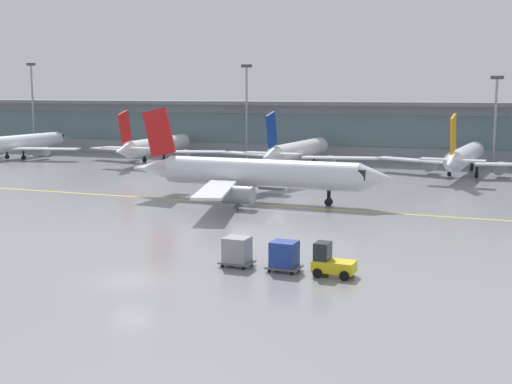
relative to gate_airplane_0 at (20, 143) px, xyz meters
name	(u,v)px	position (x,y,z in m)	size (l,w,h in m)	color
ground_plane	(132,280)	(56.39, -59.37, -2.60)	(400.00, 400.00, 0.00)	gray
taxiway_centreline_stripe	(254,204)	(53.65, -30.66, -2.60)	(110.00, 0.36, 0.01)	yellow
terminal_concourse	(374,130)	(56.39, 19.83, 2.32)	(186.33, 11.00, 9.60)	#8C939E
gate_airplane_0	(20,143)	(0.00, 0.00, 0.00)	(24.34, 26.19, 8.68)	white
gate_airplane_1	(157,146)	(24.49, 3.19, -0.04)	(24.01, 25.76, 8.55)	white
gate_airplane_2	(299,151)	(48.62, 1.91, 0.00)	(24.31, 26.21, 8.68)	white
gate_airplane_3	(465,157)	(72.21, 1.21, 0.00)	(24.27, 26.21, 8.68)	silver
taxiing_regional_jet	(257,174)	(53.28, -28.65, 0.29)	(29.01, 27.04, 9.63)	silver
baggage_tug	(331,262)	(67.49, -54.27, -1.71)	(2.65, 1.70, 2.10)	yellow
cargo_dolly_lead	(284,255)	(64.43, -54.16, -1.55)	(2.15, 1.67, 1.94)	#595B60
cargo_dolly_trailing	(237,251)	(61.15, -54.05, -1.55)	(2.15, 1.67, 1.94)	#595B60
apron_light_mast_0	(33,104)	(-6.17, 11.73, 6.34)	(1.80, 0.36, 16.48)	gray
apron_light_mast_1	(247,108)	(36.42, 12.35, 5.94)	(1.80, 0.36, 15.68)	gray
apron_light_mast_2	(495,118)	(75.66, 10.36, 4.84)	(1.80, 0.36, 13.51)	gray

